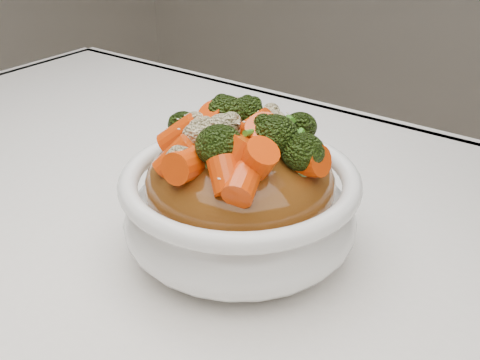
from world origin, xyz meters
The scene contains 8 objects.
tablecloth centered at (0.00, 0.00, 0.73)m, with size 1.20×0.80×0.04m, color white.
bowl centered at (0.01, 0.05, 0.79)m, with size 0.20×0.20×0.08m, color white, non-canonical shape.
sauce_base centered at (0.01, 0.05, 0.82)m, with size 0.16×0.16×0.09m, color brown.
carrots centered at (0.01, 0.05, 0.87)m, with size 0.16×0.16×0.05m, color #DF3F07, non-canonical shape.
broccoli centered at (0.01, 0.05, 0.87)m, with size 0.16×0.16×0.04m, color black, non-canonical shape.
cauliflower centered at (0.01, 0.05, 0.87)m, with size 0.16×0.16×0.03m, color #C1B383, non-canonical shape.
scallions centered at (0.01, 0.05, 0.87)m, with size 0.12×0.12×0.02m, color #34711A, non-canonical shape.
sesame_seeds centered at (0.01, 0.05, 0.87)m, with size 0.14×0.14×0.01m, color beige, non-canonical shape.
Camera 1 is at (0.24, -0.27, 1.04)m, focal length 42.00 mm.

